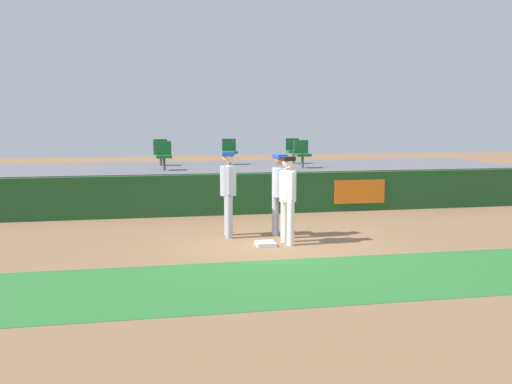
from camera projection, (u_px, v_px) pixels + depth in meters
ground_plane at (278, 245)px, 12.03m from camera, size 60.00×60.00×0.00m
grass_foreground_strip at (316, 279)px, 9.47m from camera, size 18.00×2.80×0.01m
first_base at (265, 244)px, 11.99m from camera, size 0.40×0.40×0.08m
player_fielder_home at (288, 194)px, 12.07m from camera, size 0.39×0.59×1.84m
player_runner_visitor at (280, 189)px, 12.75m from camera, size 0.46×0.48×1.84m
player_coach_visitor at (228, 188)px, 12.79m from camera, size 0.38×0.53×1.89m
field_wall at (244, 194)px, 15.92m from camera, size 18.00×0.26×1.12m
bleacher_platform at (230, 184)px, 18.42m from camera, size 18.00×4.80×1.13m
seat_back_left at (161, 151)px, 18.53m from camera, size 0.44×0.44×0.84m
seat_back_right at (293, 149)px, 19.39m from camera, size 0.46×0.44×0.84m
seat_front_right at (302, 152)px, 17.59m from camera, size 0.44×0.44×0.84m
seat_front_left at (164, 154)px, 16.78m from camera, size 0.45×0.44×0.84m
seat_back_center at (229, 150)px, 18.96m from camera, size 0.46×0.44×0.84m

